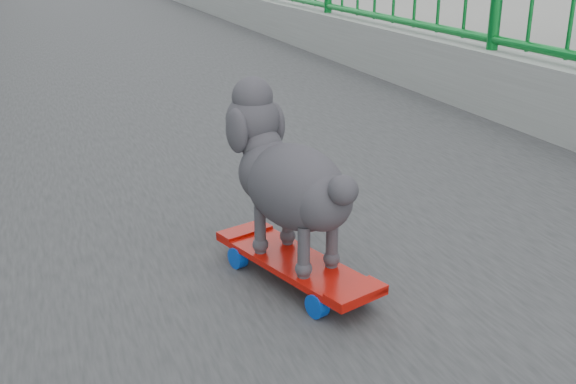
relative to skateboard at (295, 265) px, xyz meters
The scene contains 3 objects.
railing 1.40m from the skateboard, 84.10° to the left, with size 3.00×24.00×1.42m.
skateboard is the anchor object (origin of this frame).
poodle 0.22m from the skateboard, 108.14° to the left, with size 0.27×0.44×0.38m.
Camera 1 is at (-0.67, -2.76, 7.78)m, focal length 42.00 mm.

